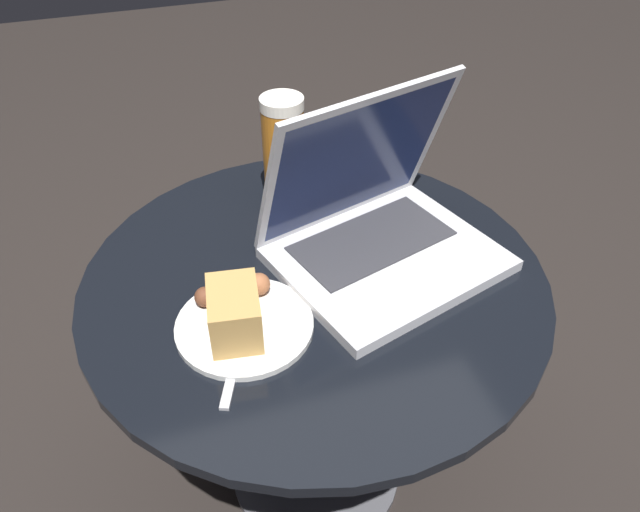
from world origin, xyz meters
TOP-DOWN VIEW (x-y plane):
  - ground_plane at (0.00, 0.00)m, footprint 6.00×6.00m
  - table at (0.00, 0.00)m, footprint 0.69×0.69m
  - laptop at (0.10, 0.02)m, footprint 0.37×0.33m
  - beer_glass at (0.01, 0.19)m, footprint 0.07×0.07m
  - snack_plate at (-0.13, -0.07)m, footprint 0.19×0.19m
  - fork at (-0.14, -0.10)m, footprint 0.09×0.18m

SIDE VIEW (x-z plane):
  - ground_plane at x=0.00m, z-range 0.00..0.00m
  - table at x=0.00m, z-range 0.14..0.66m
  - fork at x=-0.14m, z-range 0.52..0.53m
  - snack_plate at x=-0.13m, z-range 0.51..0.59m
  - laptop at x=0.10m, z-range 0.44..0.70m
  - beer_glass at x=0.01m, z-range 0.52..0.72m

